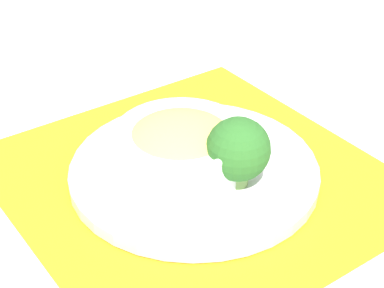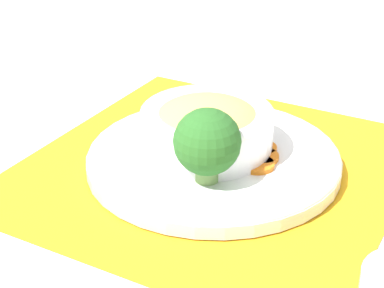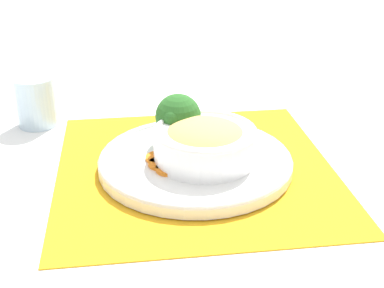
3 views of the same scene
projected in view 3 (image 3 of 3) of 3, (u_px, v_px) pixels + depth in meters
ground_plane at (195, 169)px, 0.86m from camera, size 4.00×4.00×0.00m
placemat at (195, 168)px, 0.86m from camera, size 0.47×0.46×0.00m
plate at (195, 160)px, 0.86m from camera, size 0.31×0.31×0.02m
bowl at (205, 141)px, 0.84m from camera, size 0.16×0.16×0.07m
broccoli_floret at (178, 117)px, 0.88m from camera, size 0.08×0.08×0.09m
carrot_slice_near at (159, 158)px, 0.85m from camera, size 0.04×0.04×0.01m
carrot_slice_middle at (162, 164)px, 0.83m from camera, size 0.04×0.04×0.01m
carrot_slice_far at (169, 169)px, 0.82m from camera, size 0.04×0.04×0.01m
water_glass at (36, 104)px, 1.01m from camera, size 0.08×0.08×0.09m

